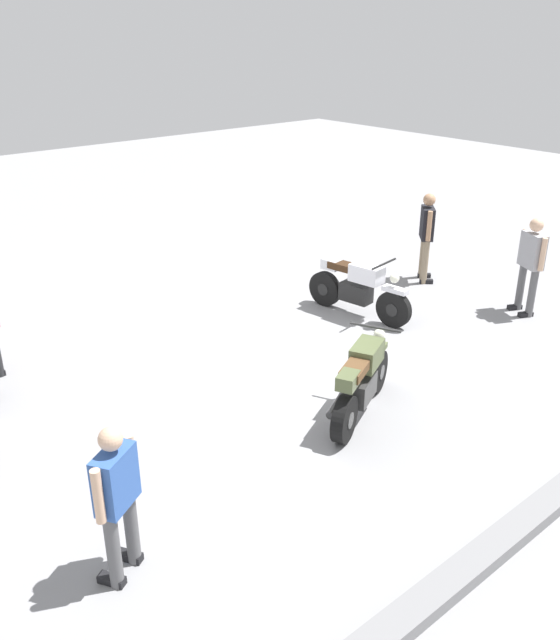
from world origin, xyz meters
name	(u,v)px	position (x,y,z in m)	size (l,w,h in m)	color
ground_plane	(263,361)	(0.00, 0.00, 0.00)	(40.00, 40.00, 0.00)	gray
curb_edge	(540,510)	(0.00, 4.60, 0.07)	(14.00, 0.30, 0.15)	gray
motorcycle_olive_vintage	(361,381)	(-0.03, 1.99, 0.49)	(1.83, 1.02, 1.07)	black
motorcycle_silver_cruiser	(358,288)	(-2.37, -0.29, 0.52)	(0.70, 2.08, 1.09)	black
person_in_gray_shirt	(531,260)	(-4.71, 1.54, 0.99)	(0.47, 0.64, 1.73)	#59595B
person_in_blue_shirt	(117,495)	(3.69, 2.51, 0.90)	(0.58, 0.48, 1.60)	#59595B
person_in_black_shirt	(427,231)	(-4.65, -0.67, 1.01)	(0.56, 0.56, 1.75)	gray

